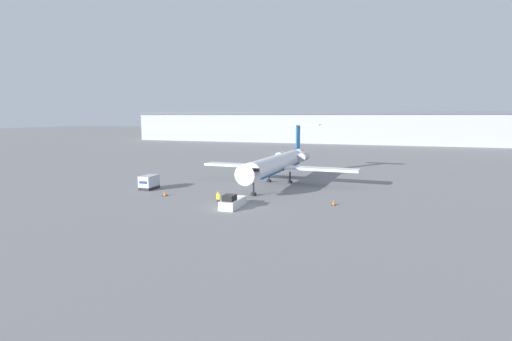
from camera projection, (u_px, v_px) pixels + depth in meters
The scene contains 8 objects.
ground_plane at pixel (233, 207), 48.66m from camera, with size 600.00×600.00×0.00m, color slate.
terminal_building at pixel (344, 127), 160.43m from camera, with size 180.00×16.80×12.63m.
airplane_main at pixel (278, 163), 65.04m from camera, with size 26.06×27.53×9.43m.
pushback_tug at pixel (233, 202), 48.29m from camera, with size 1.84×4.76×1.75m.
luggage_cart at pixel (149, 182), 60.17m from camera, with size 1.84×3.10×2.11m.
worker_near_tug at pixel (218, 199), 48.91m from camera, with size 0.40×0.25×1.81m.
traffic_cone_left at pixel (165, 194), 55.39m from camera, with size 0.69×0.69×0.66m.
traffic_cone_right at pixel (334, 203), 49.55m from camera, with size 0.56×0.56×0.66m.
Camera 1 is at (17.86, -44.20, 11.07)m, focal length 28.00 mm.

